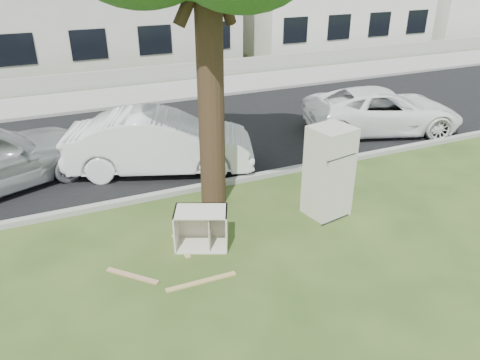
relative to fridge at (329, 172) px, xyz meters
name	(u,v)px	position (x,y,z in m)	size (l,w,h in m)	color
ground	(266,238)	(-1.60, -0.37, -0.96)	(120.00, 120.00, 0.00)	#284217
road	(177,137)	(-1.60, 5.63, -0.96)	(120.00, 7.00, 0.01)	black
kerb_near	(220,186)	(-1.60, 2.08, -0.96)	(120.00, 0.18, 0.12)	gray
kerb_far	(149,105)	(-1.60, 9.18, -0.96)	(120.00, 0.18, 0.12)	gray
sidewalk	(140,95)	(-1.60, 10.63, -0.96)	(120.00, 2.80, 0.01)	gray
low_wall	(130,77)	(-1.60, 12.23, -0.61)	(120.00, 0.15, 0.70)	gray
fridge	(329,172)	(0.00, 0.00, 0.00)	(0.79, 0.73, 1.92)	beige
cabinet	(201,228)	(-2.82, -0.12, -0.58)	(0.97, 0.60, 0.76)	silver
plank_a	(201,282)	(-3.20, -1.16, -0.95)	(1.23, 0.10, 0.02)	tan
plank_b	(132,276)	(-4.23, -0.54, -0.95)	(1.01, 0.10, 0.02)	tan
plank_c	(181,246)	(-3.20, 0.01, -0.95)	(0.85, 0.10, 0.02)	tan
car_center	(160,142)	(-2.61, 3.51, -0.21)	(1.60, 4.58, 1.51)	silver
car_right	(382,110)	(4.32, 3.62, -0.30)	(2.18, 4.73, 1.32)	white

